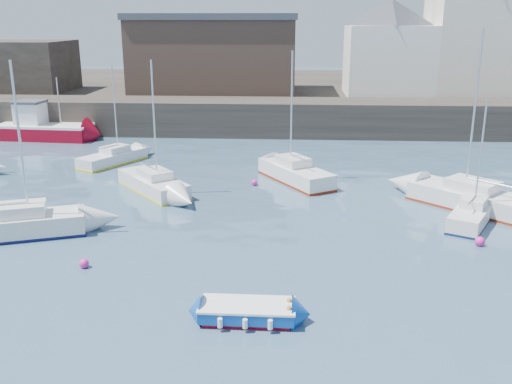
# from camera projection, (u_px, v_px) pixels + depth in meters

# --- Properties ---
(water) EXTENTS (220.00, 220.00, 0.00)m
(water) POSITION_uv_depth(u_px,v_px,m) (233.00, 349.00, 17.78)
(water) COLOR #2D4760
(water) RESTS_ON ground
(quay_wall) EXTENTS (90.00, 5.00, 3.00)m
(quay_wall) POSITION_uv_depth(u_px,v_px,m) (272.00, 117.00, 50.77)
(quay_wall) COLOR #28231E
(quay_wall) RESTS_ON ground
(land_strip) EXTENTS (90.00, 32.00, 2.80)m
(land_strip) POSITION_uv_depth(u_px,v_px,m) (277.00, 93.00, 67.99)
(land_strip) COLOR #28231E
(land_strip) RESTS_ON ground
(bldg_east_a) EXTENTS (13.36, 13.36, 11.80)m
(bldg_east_a) POSITION_uv_depth(u_px,v_px,m) (485.00, 31.00, 54.17)
(bldg_east_a) COLOR beige
(bldg_east_a) RESTS_ON land_strip
(bldg_east_d) EXTENTS (11.14, 11.14, 8.95)m
(bldg_east_d) POSITION_uv_depth(u_px,v_px,m) (389.00, 46.00, 54.64)
(bldg_east_d) COLOR white
(bldg_east_d) RESTS_ON land_strip
(warehouse) EXTENTS (16.40, 10.40, 7.60)m
(warehouse) POSITION_uv_depth(u_px,v_px,m) (215.00, 53.00, 57.27)
(warehouse) COLOR #3D2D26
(warehouse) RESTS_ON land_strip
(bldg_west) EXTENTS (14.00, 8.00, 5.00)m
(bldg_west) POSITION_uv_depth(u_px,v_px,m) (0.00, 66.00, 57.97)
(bldg_west) COLOR #353028
(bldg_west) RESTS_ON land_strip
(blue_dinghy) EXTENTS (3.28, 1.75, 0.62)m
(blue_dinghy) POSITION_uv_depth(u_px,v_px,m) (247.00, 311.00, 19.39)
(blue_dinghy) COLOR maroon
(blue_dinghy) RESTS_ON ground
(fishing_boat) EXTENTS (8.12, 3.57, 5.25)m
(fishing_boat) POSITION_uv_depth(u_px,v_px,m) (42.00, 127.00, 48.72)
(fishing_boat) COLOR maroon
(fishing_boat) RESTS_ON ground
(sailboat_a) EXTENTS (6.60, 4.02, 8.18)m
(sailboat_a) POSITION_uv_depth(u_px,v_px,m) (17.00, 225.00, 26.90)
(sailboat_a) COLOR silver
(sailboat_a) RESTS_ON ground
(sailboat_b) EXTENTS (5.29, 5.87, 7.74)m
(sailboat_b) POSITION_uv_depth(u_px,v_px,m) (153.00, 183.00, 33.95)
(sailboat_b) COLOR silver
(sailboat_b) RESTS_ON ground
(sailboat_c) EXTENTS (3.54, 4.84, 6.18)m
(sailboat_c) POSITION_uv_depth(u_px,v_px,m) (472.00, 214.00, 28.65)
(sailboat_c) COLOR silver
(sailboat_c) RESTS_ON ground
(sailboat_d) EXTENTS (6.97, 6.88, 9.46)m
(sailboat_d) POSITION_uv_depth(u_px,v_px,m) (477.00, 199.00, 30.70)
(sailboat_d) COLOR silver
(sailboat_d) RESTS_ON ground
(sailboat_f) EXTENTS (4.98, 6.31, 8.07)m
(sailboat_f) POSITION_uv_depth(u_px,v_px,m) (295.00, 173.00, 36.01)
(sailboat_f) COLOR silver
(sailboat_f) RESTS_ON ground
(sailboat_h) EXTENTS (4.15, 5.51, 6.91)m
(sailboat_h) POSITION_uv_depth(u_px,v_px,m) (113.00, 157.00, 40.54)
(sailboat_h) COLOR silver
(sailboat_h) RESTS_ON ground
(buoy_near) EXTENTS (0.40, 0.40, 0.40)m
(buoy_near) POSITION_uv_depth(u_px,v_px,m) (84.00, 268.00, 23.64)
(buoy_near) COLOR #DF2492
(buoy_near) RESTS_ON ground
(buoy_mid) EXTENTS (0.45, 0.45, 0.45)m
(buoy_mid) POSITION_uv_depth(u_px,v_px,m) (479.00, 246.00, 25.93)
(buoy_mid) COLOR #DF2492
(buoy_mid) RESTS_ON ground
(buoy_far) EXTENTS (0.38, 0.38, 0.38)m
(buoy_far) POSITION_uv_depth(u_px,v_px,m) (254.00, 185.00, 35.36)
(buoy_far) COLOR #DF2492
(buoy_far) RESTS_ON ground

